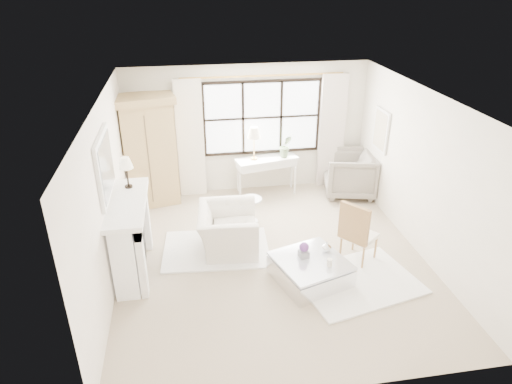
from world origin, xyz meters
TOP-DOWN VIEW (x-y plane):
  - floor at (0.00, 0.00)m, footprint 5.50×5.50m
  - ceiling at (0.00, 0.00)m, footprint 5.50×5.50m
  - wall_back at (0.00, 2.75)m, footprint 5.00×0.00m
  - wall_front at (0.00, -2.75)m, footprint 5.00×0.00m
  - wall_left at (-2.50, 0.00)m, footprint 0.00×5.50m
  - wall_right at (2.50, 0.00)m, footprint 0.00×5.50m
  - window_pane at (0.30, 2.73)m, footprint 2.40×0.02m
  - window_frame at (0.30, 2.72)m, footprint 2.50×0.04m
  - curtain_rod at (0.30, 2.67)m, footprint 3.30×0.04m
  - curtain_left at (-1.20, 2.65)m, footprint 0.55×0.10m
  - curtain_right at (1.80, 2.65)m, footprint 0.55×0.10m
  - fireplace at (-2.27, 0.00)m, footprint 0.58×1.66m
  - mirror_frame at (-2.47, 0.00)m, footprint 0.05×1.15m
  - mirror_glass at (-2.44, 0.00)m, footprint 0.02×1.00m
  - art_frame at (2.47, 1.70)m, footprint 0.04×0.62m
  - art_canvas at (2.45, 1.70)m, footprint 0.01×0.52m
  - mantel_lamp at (-2.24, 0.48)m, footprint 0.22×0.22m
  - armoire at (-2.03, 2.40)m, footprint 1.24×0.91m
  - console_table at (0.35, 2.46)m, footprint 1.37×0.71m
  - console_lamp at (0.09, 2.46)m, footprint 0.28×0.28m
  - orchid_plant at (0.76, 2.47)m, footprint 0.27×0.22m
  - side_table at (-0.16, 1.24)m, footprint 0.40×0.40m
  - rug_left at (-0.91, 0.38)m, footprint 1.88×1.39m
  - rug_right at (1.17, -0.88)m, footprint 2.03×1.70m
  - club_armchair at (-0.69, 0.42)m, footprint 1.09×1.22m
  - wingback_chair at (2.08, 2.12)m, footprint 1.23×1.21m
  - french_chair at (1.37, -0.29)m, footprint 0.68×0.68m
  - coffee_table at (0.46, -0.70)m, footprint 1.26×1.26m
  - planter_box at (0.37, -0.61)m, footprint 0.16×0.16m
  - planter_flowers at (0.37, -0.61)m, footprint 0.15×0.15m
  - pillar_candle at (0.69, -0.90)m, footprint 0.08×0.08m
  - coffee_vase at (0.76, -0.51)m, footprint 0.17×0.17m

SIDE VIEW (x-z plane):
  - floor at x=0.00m, z-range 0.00..0.00m
  - rug_left at x=-0.91m, z-range 0.00..0.03m
  - rug_right at x=1.17m, z-range 0.00..0.03m
  - coffee_table at x=0.46m, z-range -0.01..0.37m
  - french_chair at x=1.37m, z-range -0.23..0.85m
  - side_table at x=-0.16m, z-range 0.08..0.58m
  - club_armchair at x=-0.69m, z-range 0.00..0.74m
  - console_table at x=0.35m, z-range 0.00..0.80m
  - planter_box at x=0.37m, z-range 0.38..0.49m
  - pillar_candle at x=0.69m, z-range 0.38..0.50m
  - coffee_vase at x=0.76m, z-range 0.38..0.55m
  - wingback_chair at x=2.08m, z-range 0.00..0.94m
  - planter_flowers at x=0.37m, z-range 0.49..0.63m
  - fireplace at x=-2.27m, z-range 0.02..1.28m
  - orchid_plant at x=0.76m, z-range 0.80..1.28m
  - armoire at x=-2.03m, z-range 0.02..2.26m
  - curtain_left at x=-1.20m, z-range 0.00..2.47m
  - curtain_right at x=1.80m, z-range 0.00..2.47m
  - wall_left at x=-2.50m, z-range -1.40..4.10m
  - wall_right at x=2.50m, z-range -1.40..4.10m
  - wall_back at x=0.00m, z-range -1.15..3.85m
  - wall_front at x=0.00m, z-range -1.15..3.85m
  - console_lamp at x=0.09m, z-range 1.01..1.70m
  - art_frame at x=2.47m, z-range 1.14..1.96m
  - art_canvas at x=2.45m, z-range 1.19..1.91m
  - window_pane at x=0.30m, z-range 0.85..2.35m
  - window_frame at x=0.30m, z-range 0.85..2.35m
  - mantel_lamp at x=-2.24m, z-range 1.40..1.91m
  - mirror_frame at x=-2.47m, z-range 1.37..2.31m
  - mirror_glass at x=-2.44m, z-range 1.44..2.24m
  - curtain_rod at x=0.30m, z-range 2.45..2.49m
  - ceiling at x=0.00m, z-range 2.70..2.70m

